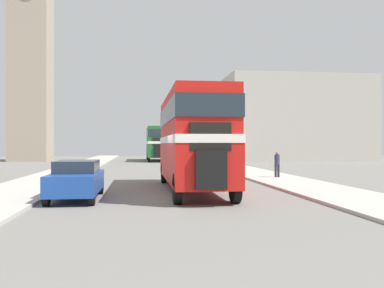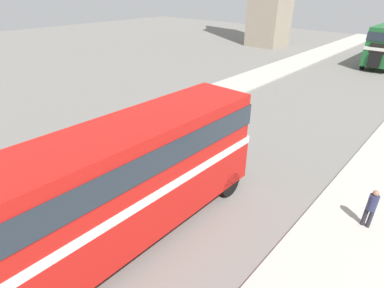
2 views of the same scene
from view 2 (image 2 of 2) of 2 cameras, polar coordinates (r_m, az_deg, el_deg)
The scene contains 4 objects.
ground_plane at distance 11.34m, azimuth -24.74°, elevation -19.89°, with size 120.00×120.00×0.00m, color slate.
double_decker_bus at distance 9.85m, azimuth -11.85°, elevation -5.92°, with size 2.40×10.45×4.28m.
car_parked_near at distance 13.87m, azimuth -31.31°, elevation -7.79°, with size 1.73×4.37×1.49m.
pedestrian_walking at distance 12.57m, azimuth 30.98°, elevation -10.16°, with size 0.32×0.32×1.58m.
Camera 2 is at (7.83, -1.94, 7.97)m, focal length 28.00 mm.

